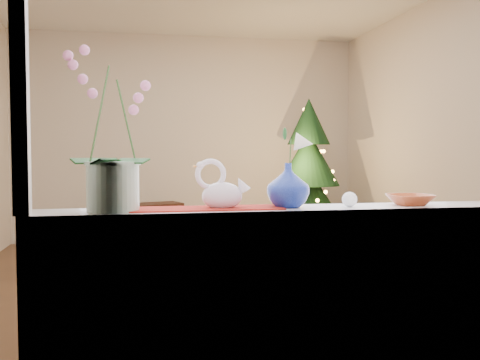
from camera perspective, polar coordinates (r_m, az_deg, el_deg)
The scene contains 16 objects.
ground at distance 4.82m, azimuth -2.80°, elevation -10.98°, with size 5.00×5.00×0.00m, color #3D2819.
wall_back at distance 7.16m, azimuth -5.56°, elevation 4.47°, with size 4.50×0.10×2.70m, color beige.
wall_front at distance 2.23m, azimuth 5.97°, elevation 7.77°, with size 4.50×0.10×2.70m, color beige.
wall_right at distance 5.46m, azimuth 21.34°, elevation 4.75°, with size 0.10×5.00×2.70m, color beige.
window_apron at distance 2.38m, azimuth 5.56°, elevation -14.76°, with size 2.20×0.08×0.88m, color white.
windowsill at distance 2.36m, azimuth 5.01°, elevation -3.42°, with size 2.20×0.26×0.04m, color white.
window_frame at distance 2.32m, azimuth 5.80°, elevation 16.37°, with size 2.22×0.06×1.60m, color white, non-canonical shape.
runner at distance 2.29m, azimuth -4.20°, elevation -3.05°, with size 0.70×0.20×0.01m, color maroon.
orchid_pot at distance 2.25m, azimuth -13.48°, elevation 5.32°, with size 0.23×0.23×0.68m, color white, non-canonical shape.
swan at distance 2.30m, azimuth -1.92°, elevation -0.56°, with size 0.24×0.11×0.20m, color silver, non-canonical shape.
blue_vase at distance 2.36m, azimuth 5.15°, elevation -0.21°, with size 0.21×0.21×0.22m, color navy.
lily at distance 2.36m, azimuth 5.18°, elevation 4.58°, with size 0.12×0.07×0.17m, color silver, non-canonical shape.
paperweight at distance 2.42m, azimuth 11.61°, elevation -2.04°, with size 0.07×0.07×0.07m, color white.
amber_dish at distance 2.58m, azimuth 17.67°, elevation -2.09°, with size 0.17×0.17×0.04m, color #A34522.
xmas_tree at distance 6.52m, azimuth 7.31°, elevation 0.69°, with size 0.99×0.99×1.81m, color black, non-canonical shape.
side_table at distance 6.75m, azimuth -9.31°, elevation -4.70°, with size 0.70×0.35×0.53m, color black.
Camera 1 is at (-0.63, -4.63, 1.16)m, focal length 40.00 mm.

